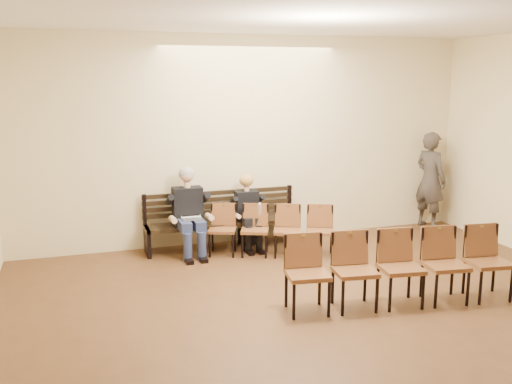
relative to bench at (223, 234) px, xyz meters
The scene contains 11 objects.
ground 4.69m from the bench, 83.12° to the right, with size 10.00×10.00×0.00m, color brown.
room_walls 4.54m from the bench, 81.74° to the right, with size 8.02×10.01×3.51m.
bench is the anchor object (origin of this frame).
seated_man 0.77m from the bench, 168.65° to the right, with size 0.58×0.81×1.41m, color black, non-canonical shape.
seated_woman 0.53m from the bench, 16.54° to the right, with size 0.47×0.65×1.09m, color black, non-canonical shape.
laptop 0.72m from the bench, 154.97° to the right, with size 0.32×0.25×0.23m, color silver.
water_bottle 0.73m from the bench, 37.37° to the right, with size 0.08×0.08×0.25m, color silver.
bag 0.52m from the bench, 11.30° to the left, with size 0.35×0.24×0.26m, color black.
passerby 4.14m from the bench, ahead, with size 0.76×0.50×2.08m, color #3C3631.
chair_row_front 0.91m from the bench, 46.58° to the right, with size 1.99×0.45×0.82m, color brown.
chair_row_back 3.39m from the bench, 64.19° to the right, with size 2.90×0.52×0.95m, color brown.
Camera 1 is at (-2.91, -4.24, 2.82)m, focal length 40.00 mm.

